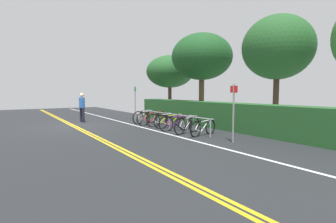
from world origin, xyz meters
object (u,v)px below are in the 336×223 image
sign_post_far (233,107)px  bicycle_6 (203,128)px  bike_rack (170,117)px  sign_post_near (135,100)px  bicycle_5 (187,125)px  tree_far_right (277,48)px  bicycle_0 (145,117)px  pedestrian (82,105)px  bicycle_4 (176,123)px  tree_mid (202,57)px  bicycle_2 (163,120)px  bicycle_3 (172,121)px  tree_near_left (170,72)px  bicycle_1 (153,118)px

sign_post_far → bicycle_6: bearing=177.8°
bike_rack → sign_post_near: bearing=-178.0°
bicycle_5 → tree_far_right: size_ratio=0.32×
bicycle_0 → pedestrian: 3.77m
bicycle_4 → tree_mid: (-2.14, 3.33, 3.45)m
bicycle_4 → bicycle_2: bearing=172.7°
bicycle_2 → pedestrian: (-4.15, -2.94, 0.64)m
pedestrian → sign_post_near: (1.31, 2.77, 0.30)m
bicycle_0 → bicycle_3: bearing=4.7°
sign_post_far → bike_rack: bearing=-179.7°
bicycle_0 → bicycle_6: bearing=1.8°
bicycle_4 → bicycle_5: size_ratio=0.98×
bicycle_5 → pedestrian: bearing=-156.8°
bike_rack → bicycle_3: size_ratio=3.37×
bicycle_0 → sign_post_near: sign_post_near is taller
tree_near_left → bicycle_2: bearing=-37.0°
sign_post_far → tree_far_right: 4.88m
bicycle_2 → bicycle_0: bearing=-175.9°
tree_near_left → tree_mid: tree_mid is taller
bicycle_0 → tree_far_right: bearing=37.4°
bicycle_1 → sign_post_near: (-1.98, -0.07, 0.92)m
bicycle_3 → tree_near_left: tree_near_left is taller
bicycle_0 → bicycle_1: bicycle_1 is taller
bicycle_3 → bicycle_2: bearing=-173.8°
bicycle_3 → tree_near_left: (-5.14, 3.26, 2.85)m
bicycle_5 → pedestrian: 7.05m
bicycle_2 → tree_mid: 4.73m
bicycle_5 → tree_far_right: 5.56m
bicycle_2 → pedestrian: pedestrian is taller
bicycle_3 → bicycle_5: bicycle_5 is taller
sign_post_far → tree_mid: (-5.44, 3.17, 2.56)m
bicycle_3 → pedestrian: size_ratio=1.02×
bicycle_2 → tree_far_right: bearing=47.5°
bicycle_2 → tree_near_left: tree_near_left is taller
bicycle_0 → sign_post_far: sign_post_far is taller
bicycle_0 → bicycle_3: 2.44m
bike_rack → tree_mid: 4.77m
bicycle_6 → tree_near_left: tree_near_left is taller
sign_post_near → bicycle_1: bearing=2.1°
pedestrian → tree_far_right: bearing=41.6°
tree_near_left → bike_rack: bearing=-33.3°
bicycle_1 → bicycle_4: bicycle_1 is taller
bicycle_1 → sign_post_near: bearing=-177.9°
bicycle_4 → tree_far_right: tree_far_right is taller
pedestrian → tree_near_left: tree_near_left is taller
bicycle_6 → sign_post_near: bearing=-178.0°
sign_post_far → tree_far_right: (-1.10, 4.01, 2.56)m
bicycle_1 → bicycle_6: 3.95m
bicycle_2 → bicycle_4: (1.45, -0.19, 0.01)m
bike_rack → bicycle_6: 2.38m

